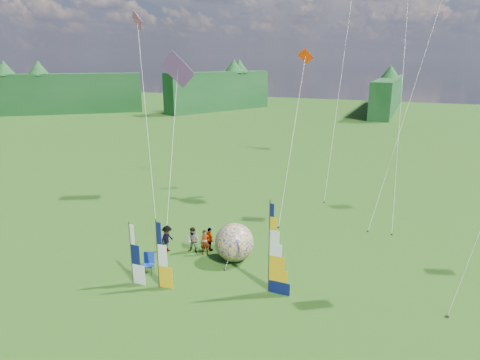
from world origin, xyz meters
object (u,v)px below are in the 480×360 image
at_px(side_banner_left, 158,255).
at_px(spectator_a, 205,242).
at_px(bol_inflatable, 234,242).
at_px(spectator_b, 193,240).
at_px(camp_chair, 148,264).
at_px(spectator_d, 210,239).
at_px(side_banner_far, 131,254).
at_px(kite_whale, 405,53).
at_px(spectator_c, 167,239).
at_px(feather_banner_main, 269,249).

distance_m(side_banner_left, spectator_a, 4.48).
xyz_separation_m(bol_inflatable, spectator_b, (-2.74, -0.02, -0.33)).
relative_size(bol_inflatable, camp_chair, 1.99).
relative_size(spectator_a, spectator_d, 1.04).
bearing_deg(spectator_a, side_banner_far, -150.71).
xyz_separation_m(bol_inflatable, camp_chair, (-3.79, -3.31, -0.57)).
height_order(spectator_a, kite_whale, kite_whale).
bearing_deg(spectator_b, bol_inflatable, -2.82).
height_order(side_banner_far, kite_whale, kite_whale).
xyz_separation_m(bol_inflatable, spectator_c, (-4.29, -0.52, -0.30)).
relative_size(feather_banner_main, bol_inflatable, 2.10).
bearing_deg(spectator_d, bol_inflatable, -164.03).
distance_m(bol_inflatable, camp_chair, 5.06).
distance_m(spectator_c, spectator_d, 2.61).
xyz_separation_m(spectator_b, spectator_d, (0.80, 0.64, -0.06)).
xyz_separation_m(spectator_d, kite_whale, (9.66, 13.05, 11.17)).
relative_size(side_banner_far, bol_inflatable, 1.47).
bearing_deg(feather_banner_main, spectator_a, 152.94).
distance_m(spectator_d, kite_whale, 19.70).
bearing_deg(side_banner_far, feather_banner_main, 16.69).
xyz_separation_m(spectator_c, camp_chair, (0.49, -2.78, -0.26)).
bearing_deg(feather_banner_main, side_banner_left, -161.67).
bearing_deg(spectator_d, spectator_a, 123.62).
bearing_deg(bol_inflatable, spectator_b, -179.57).
distance_m(side_banner_left, spectator_c, 4.35).
bearing_deg(bol_inflatable, spectator_a, 179.49).
bearing_deg(side_banner_left, side_banner_far, -176.07).
height_order(feather_banner_main, spectator_c, feather_banner_main).
distance_m(bol_inflatable, spectator_c, 4.33).
bearing_deg(spectator_c, feather_banner_main, -103.49).
relative_size(spectator_b, kite_whale, 0.07).
distance_m(side_banner_far, spectator_d, 5.58).
distance_m(side_banner_far, camp_chair, 1.64).
relative_size(side_banner_left, spectator_a, 2.31).
distance_m(spectator_b, spectator_d, 1.02).
bearing_deg(kite_whale, spectator_c, -107.38).
bearing_deg(kite_whale, side_banner_left, -96.53).
distance_m(side_banner_left, spectator_d, 5.07).
height_order(side_banner_far, spectator_b, side_banner_far).
bearing_deg(side_banner_far, spectator_d, 70.07).
bearing_deg(spectator_b, kite_whale, 49.38).
bearing_deg(side_banner_far, camp_chair, 85.11).
xyz_separation_m(side_banner_left, spectator_b, (-0.32, 4.30, -1.00)).
distance_m(bol_inflatable, spectator_a, 1.97).
bearing_deg(bol_inflatable, feather_banner_main, -40.59).
height_order(spectator_d, camp_chair, spectator_d).
bearing_deg(spectator_c, spectator_a, -74.78).
bearing_deg(spectator_a, kite_whale, 17.62).
bearing_deg(spectator_b, side_banner_left, -88.96).
xyz_separation_m(side_banner_left, spectator_d, (0.47, 4.94, -1.06)).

